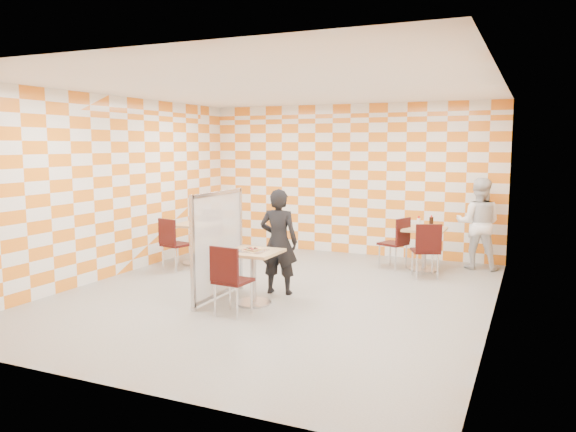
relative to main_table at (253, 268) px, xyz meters
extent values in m
plane|color=#989892|center=(0.08, 0.58, -0.51)|extent=(7.00, 7.00, 0.00)
plane|color=white|center=(0.08, 0.58, 2.49)|extent=(7.00, 7.00, 0.00)
plane|color=white|center=(0.08, 4.08, 0.99)|extent=(6.00, 0.00, 6.00)
plane|color=white|center=(-2.92, 0.58, 0.99)|extent=(0.00, 7.00, 7.00)
plane|color=white|center=(3.08, 0.58, 0.99)|extent=(0.00, 7.00, 7.00)
cube|color=tan|center=(0.00, 0.00, 0.22)|extent=(0.70, 0.70, 0.04)
cylinder|color=#A5A5AA|center=(0.00, 0.00, -0.14)|extent=(0.08, 0.08, 0.70)
cylinder|color=#A5A5AA|center=(0.00, 0.00, -0.49)|extent=(0.50, 0.50, 0.03)
cube|color=tan|center=(1.78, 3.09, 0.22)|extent=(0.70, 0.70, 0.04)
cylinder|color=#A5A5AA|center=(1.78, 3.09, -0.14)|extent=(0.08, 0.08, 0.70)
cylinder|color=#A5A5AA|center=(1.78, 3.09, -0.49)|extent=(0.50, 0.50, 0.03)
cube|color=tan|center=(-2.21, 1.94, 0.22)|extent=(0.70, 0.70, 0.04)
cylinder|color=#A5A5AA|center=(-2.21, 1.94, -0.14)|extent=(0.08, 0.08, 0.70)
cylinder|color=#A5A5AA|center=(-2.21, 1.94, -0.49)|extent=(0.50, 0.50, 0.03)
cube|color=#350B0A|center=(0.00, -0.55, -0.06)|extent=(0.45, 0.45, 0.04)
cube|color=#350B0A|center=(-0.02, -0.75, 0.19)|extent=(0.42, 0.07, 0.45)
cylinder|color=silver|center=(0.18, -0.40, -0.29)|extent=(0.03, 0.03, 0.43)
cylinder|color=silver|center=(-0.16, -0.37, -0.29)|extent=(0.03, 0.03, 0.43)
cylinder|color=silver|center=(0.15, -0.74, -0.29)|extent=(0.03, 0.03, 0.43)
cylinder|color=silver|center=(-0.19, -0.71, -0.29)|extent=(0.03, 0.03, 0.43)
cube|color=#350B0A|center=(1.89, 2.54, -0.06)|extent=(0.55, 0.55, 0.04)
cube|color=#350B0A|center=(1.97, 2.36, 0.19)|extent=(0.40, 0.21, 0.45)
cylinder|color=silver|center=(1.98, 2.76, -0.29)|extent=(0.03, 0.03, 0.43)
cylinder|color=silver|center=(1.67, 2.63, -0.29)|extent=(0.03, 0.03, 0.43)
cylinder|color=silver|center=(2.11, 2.45, -0.29)|extent=(0.03, 0.03, 0.43)
cylinder|color=silver|center=(1.80, 2.31, -0.29)|extent=(0.03, 0.03, 0.43)
cube|color=#350B0A|center=(1.24, 3.00, -0.06)|extent=(0.54, 0.54, 0.04)
cube|color=#350B0A|center=(1.43, 2.93, 0.19)|extent=(0.18, 0.41, 0.45)
cylinder|color=silver|center=(1.14, 3.22, -0.29)|extent=(0.03, 0.03, 0.43)
cylinder|color=silver|center=(1.02, 2.90, -0.29)|extent=(0.03, 0.03, 0.43)
cylinder|color=silver|center=(1.46, 3.10, -0.29)|extent=(0.03, 0.03, 0.43)
cylinder|color=silver|center=(1.34, 2.78, -0.29)|extent=(0.03, 0.03, 0.43)
cube|color=#350B0A|center=(-2.23, 1.36, -0.06)|extent=(0.51, 0.51, 0.04)
cube|color=#350B0A|center=(-2.28, 1.17, 0.19)|extent=(0.42, 0.14, 0.45)
cylinder|color=silver|center=(-2.02, 1.49, -0.29)|extent=(0.03, 0.03, 0.43)
cylinder|color=silver|center=(-2.35, 1.57, -0.29)|extent=(0.03, 0.03, 0.43)
cylinder|color=silver|center=(-2.11, 1.16, -0.29)|extent=(0.03, 0.03, 0.43)
cylinder|color=silver|center=(-2.44, 1.24, -0.29)|extent=(0.03, 0.03, 0.43)
cube|color=#350B0A|center=(-2.30, 2.64, -0.06)|extent=(0.56, 0.56, 0.04)
cube|color=#350B0A|center=(-2.38, 2.82, 0.19)|extent=(0.40, 0.21, 0.45)
cylinder|color=silver|center=(-2.38, 2.41, -0.29)|extent=(0.03, 0.03, 0.43)
cylinder|color=silver|center=(-2.07, 2.55, -0.29)|extent=(0.03, 0.03, 0.43)
cylinder|color=silver|center=(-2.52, 2.72, -0.29)|extent=(0.03, 0.03, 0.43)
cylinder|color=silver|center=(-2.21, 2.86, -0.29)|extent=(0.03, 0.03, 0.43)
cube|color=white|center=(-0.57, 0.03, 0.29)|extent=(0.02, 1.30, 1.40)
cube|color=#B2B2B7|center=(-0.57, 0.03, 1.01)|extent=(0.05, 1.30, 0.05)
cube|color=#B2B2B7|center=(-0.57, 0.03, -0.43)|extent=(0.05, 1.30, 0.05)
cube|color=#B2B2B7|center=(-0.57, -0.62, 0.29)|extent=(0.05, 0.05, 1.50)
cylinder|color=#B2B2B7|center=(-0.57, -0.62, -0.48)|extent=(0.08, 0.08, 0.05)
cube|color=#B2B2B7|center=(-0.57, 0.68, 0.29)|extent=(0.05, 0.05, 1.50)
cylinder|color=#B2B2B7|center=(-0.57, 0.68, -0.48)|extent=(0.08, 0.08, 0.05)
imported|color=black|center=(0.09, 0.65, 0.27)|extent=(0.61, 0.45, 1.56)
imported|color=white|center=(2.62, 3.63, 0.30)|extent=(0.80, 0.63, 1.62)
cube|color=silver|center=(0.00, -0.02, 0.24)|extent=(0.38, 0.34, 0.01)
cone|color=tan|center=(0.00, -0.02, 0.26)|extent=(0.40, 0.40, 0.02)
cone|color=#F2D88C|center=(0.00, 0.00, 0.27)|extent=(0.33, 0.33, 0.01)
cylinder|color=maroon|center=(-0.06, -0.12, 0.28)|extent=(0.04, 0.04, 0.01)
cylinder|color=maroon|center=(0.05, -0.11, 0.28)|extent=(0.04, 0.04, 0.01)
cylinder|color=maroon|center=(0.00, -0.04, 0.28)|extent=(0.04, 0.04, 0.01)
cylinder|color=maroon|center=(-0.05, 0.01, 0.28)|extent=(0.04, 0.04, 0.01)
cylinder|color=maroon|center=(0.06, -0.01, 0.28)|extent=(0.04, 0.04, 0.01)
torus|color=black|center=(0.05, -0.05, 0.28)|extent=(0.03, 0.03, 0.01)
torus|color=black|center=(-0.02, -0.08, 0.28)|extent=(0.03, 0.03, 0.01)
torus|color=black|center=(0.02, 0.02, 0.28)|extent=(0.03, 0.03, 0.01)
torus|color=black|center=(-0.07, -0.04, 0.28)|extent=(0.03, 0.03, 0.01)
cylinder|color=white|center=(1.65, 3.15, 0.32)|extent=(0.06, 0.06, 0.16)
cylinder|color=red|center=(1.65, 3.15, 0.42)|extent=(0.04, 0.04, 0.04)
cylinder|color=black|center=(1.88, 3.09, 0.34)|extent=(0.07, 0.07, 0.20)
cylinder|color=red|center=(1.88, 3.09, 0.46)|extent=(0.03, 0.03, 0.03)
camera|label=1|loc=(3.50, -6.74, 1.69)|focal=35.00mm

